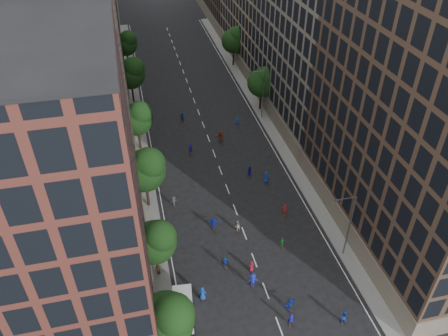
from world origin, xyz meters
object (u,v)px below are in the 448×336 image
streetlamp_near (348,223)px  skater_2 (343,317)px  streetlamp_far (262,92)px  cargo_van (183,309)px  skater_1 (291,320)px  skater_0 (203,294)px

streetlamp_near → skater_2: 10.30m
streetlamp_near → streetlamp_far: same height
cargo_van → skater_1: (10.45, -3.41, -0.46)m
streetlamp_near → cargo_van: bearing=-168.1°
streetlamp_near → streetlamp_far: 33.00m
skater_0 → skater_1: skater_0 is taller
streetlamp_near → skater_2: (-3.93, -8.48, -4.33)m
streetlamp_far → skater_1: (-9.20, -40.54, -4.35)m
streetlamp_near → skater_2: bearing=-114.8°
skater_0 → skater_1: (8.11, -5.07, -0.07)m
streetlamp_far → cargo_van: streetlamp_far is taller
cargo_van → skater_0: cargo_van is taller
skater_1 → streetlamp_far: bearing=-81.5°
streetlamp_near → skater_1: streetlamp_near is taller
skater_1 → skater_2: bearing=-168.8°
skater_0 → streetlamp_far: bearing=-102.3°
cargo_van → skater_2: 16.32m
streetlamp_far → cargo_van: (-19.66, -37.14, -3.90)m
skater_2 → skater_0: bearing=-6.3°
skater_0 → skater_2: bearing=169.5°
cargo_van → skater_1: size_ratio=2.90×
streetlamp_near → skater_0: streetlamp_near is taller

